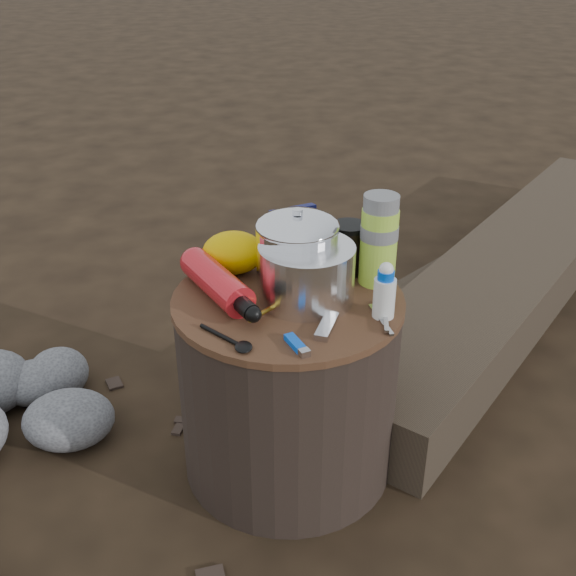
{
  "coord_description": "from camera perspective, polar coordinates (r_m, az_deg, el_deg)",
  "views": [
    {
      "loc": [
        -0.11,
        -1.29,
        1.18
      ],
      "look_at": [
        0.0,
        0.0,
        0.48
      ],
      "focal_mm": 43.19,
      "sensor_mm": 36.0,
      "label": 1
    }
  ],
  "objects": [
    {
      "name": "fuel_bottle",
      "position": [
        1.48,
        -5.86,
        0.5
      ],
      "size": [
        0.19,
        0.29,
        0.07
      ],
      "primitive_type": null,
      "rotation": [
        0.0,
        0.0,
        0.47
      ],
      "color": "red",
      "rests_on": "stump"
    },
    {
      "name": "ground",
      "position": [
        1.75,
        0.0,
        -13.96
      ],
      "size": [
        60.0,
        60.0,
        0.0
      ],
      "primitive_type": "plane",
      "color": "black",
      "rests_on": "ground"
    },
    {
      "name": "pot_grabber",
      "position": [
        1.41,
        7.66,
        -2.5
      ],
      "size": [
        0.03,
        0.12,
        0.01
      ],
      "primitive_type": null,
      "rotation": [
        0.0,
        0.0,
        0.01
      ],
      "color": "#B3B4B9",
      "rests_on": "stump"
    },
    {
      "name": "foil_windscreen",
      "position": [
        1.45,
        1.54,
        1.23
      ],
      "size": [
        0.2,
        0.2,
        0.12
      ],
      "primitive_type": "cylinder",
      "color": "silver",
      "rests_on": "stump"
    },
    {
      "name": "multitool",
      "position": [
        1.37,
        3.21,
        -3.18
      ],
      "size": [
        0.06,
        0.1,
        0.01
      ],
      "primitive_type": "cube",
      "rotation": [
        0.0,
        0.0,
        -0.39
      ],
      "color": "#B3B4B9",
      "rests_on": "stump"
    },
    {
      "name": "food_pouch",
      "position": [
        1.59,
        0.53,
        4.24
      ],
      "size": [
        0.11,
        0.06,
        0.14
      ],
      "primitive_type": "cube",
      "rotation": [
        0.0,
        0.0,
        0.36
      ],
      "color": "#10124B",
      "rests_on": "stump"
    },
    {
      "name": "stump",
      "position": [
        1.6,
        0.0,
        -7.93
      ],
      "size": [
        0.49,
        0.49,
        0.46
      ],
      "primitive_type": "cylinder",
      "color": "black",
      "rests_on": "ground"
    },
    {
      "name": "travel_mug",
      "position": [
        1.57,
        5.01,
        3.27
      ],
      "size": [
        0.08,
        0.08,
        0.11
      ],
      "primitive_type": "cylinder",
      "color": "black",
      "rests_on": "stump"
    },
    {
      "name": "log_small",
      "position": [
        2.4,
        12.75,
        -0.35
      ],
      "size": [
        1.05,
        0.96,
        0.1
      ],
      "primitive_type": "cube",
      "rotation": [
        0.0,
        0.0,
        -0.85
      ],
      "color": "#352A20",
      "rests_on": "ground"
    },
    {
      "name": "stuff_sack",
      "position": [
        1.57,
        -4.53,
        2.93
      ],
      "size": [
        0.14,
        0.12,
        0.1
      ],
      "primitive_type": "ellipsoid",
      "color": "#EFB700",
      "rests_on": "stump"
    },
    {
      "name": "lighter",
      "position": [
        1.32,
        0.59,
        -4.54
      ],
      "size": [
        0.05,
        0.08,
        0.01
      ],
      "primitive_type": "cube",
      "rotation": [
        0.0,
        0.0,
        0.37
      ],
      "color": "blue",
      "rests_on": "stump"
    },
    {
      "name": "log_main",
      "position": [
        2.53,
        18.16,
        1.41
      ],
      "size": [
        1.68,
        1.87,
        0.18
      ],
      "primitive_type": "cube",
      "rotation": [
        0.0,
        0.0,
        -0.71
      ],
      "color": "#352A20",
      "rests_on": "ground"
    },
    {
      "name": "squeeze_bottle",
      "position": [
        1.4,
        7.95,
        -0.42
      ],
      "size": [
        0.04,
        0.04,
        0.11
      ],
      "primitive_type": "cylinder",
      "color": "silver",
      "rests_on": "stump"
    },
    {
      "name": "camping_pot",
      "position": [
        1.48,
        0.77,
        3.0
      ],
      "size": [
        0.18,
        0.18,
        0.18
      ],
      "primitive_type": "cylinder",
      "color": "silver",
      "rests_on": "stump"
    },
    {
      "name": "spork",
      "position": [
        1.35,
        -5.53,
        -3.9
      ],
      "size": [
        0.11,
        0.11,
        0.01
      ],
      "primitive_type": null,
      "rotation": [
        0.0,
        0.0,
        0.76
      ],
      "color": "black",
      "rests_on": "stump"
    },
    {
      "name": "thermos",
      "position": [
        1.51,
        7.49,
        3.91
      ],
      "size": [
        0.08,
        0.08,
        0.2
      ],
      "primitive_type": "cylinder",
      "color": "#A5D53B",
      "rests_on": "stump"
    }
  ]
}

